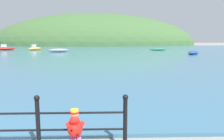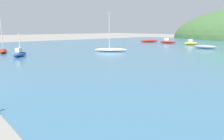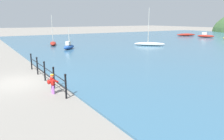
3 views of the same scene
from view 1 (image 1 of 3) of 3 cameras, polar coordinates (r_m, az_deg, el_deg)
water at (r=35.19m, az=-7.85°, el=4.55°), size 80.00×60.00×0.10m
far_hillside at (r=74.51m, az=-4.70°, el=6.57°), size 67.12×36.91×20.68m
child_in_coat at (r=4.49m, az=-9.66°, el=-15.00°), size 0.40×0.55×1.00m
boat_blue_hull at (r=40.95m, az=11.95°, el=5.33°), size 3.23×1.37×0.39m
boat_twin_mast at (r=42.92m, az=-19.54°, el=5.35°), size 2.26×2.53×1.05m
boat_far_left at (r=36.24m, az=-13.80°, el=5.03°), size 3.43×1.75×0.58m
boat_mid_harbor at (r=45.47m, az=-26.12°, el=5.12°), size 3.47×2.36×1.05m
boat_nearest_quay at (r=33.56m, az=20.53°, el=4.36°), size 3.39×4.43×0.43m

